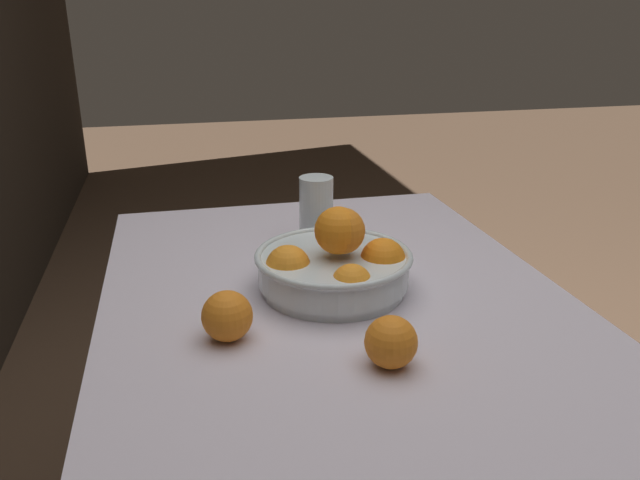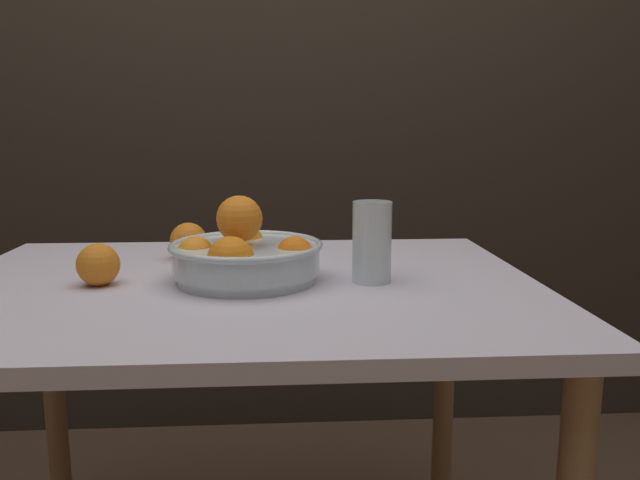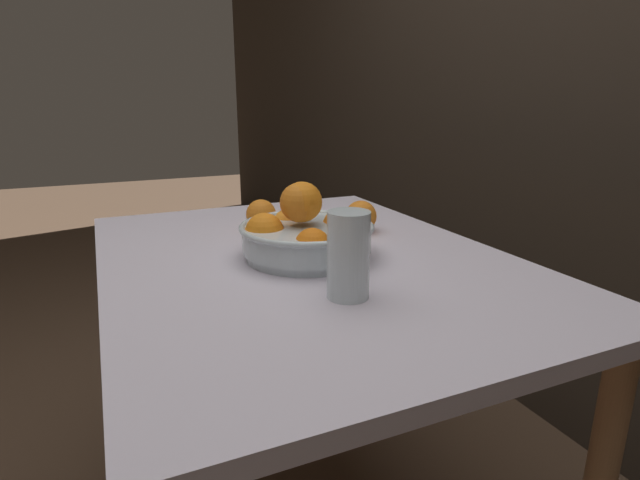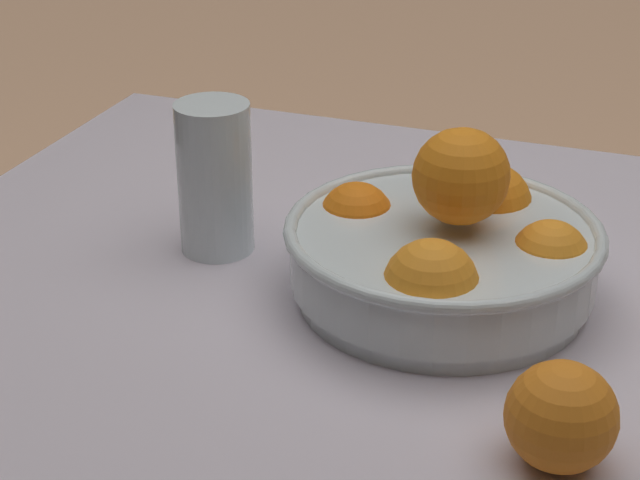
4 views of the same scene
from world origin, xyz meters
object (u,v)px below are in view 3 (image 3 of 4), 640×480
orange_loose_near_bowl (361,216)px  orange_loose_front (261,214)px  juice_glass (348,259)px  fruit_bowl (304,233)px

orange_loose_near_bowl → orange_loose_front: orange_loose_near_bowl is taller
juice_glass → orange_loose_near_bowl: (-0.36, 0.22, -0.03)m
juice_glass → orange_loose_near_bowl: size_ratio=1.88×
fruit_bowl → orange_loose_front: size_ratio=3.69×
orange_loose_near_bowl → orange_loose_front: 0.25m
juice_glass → orange_loose_front: juice_glass is taller
fruit_bowl → juice_glass: bearing=-4.0°
fruit_bowl → orange_loose_near_bowl: 0.24m
orange_loose_front → fruit_bowl: bearing=2.7°
fruit_bowl → juice_glass: 0.23m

